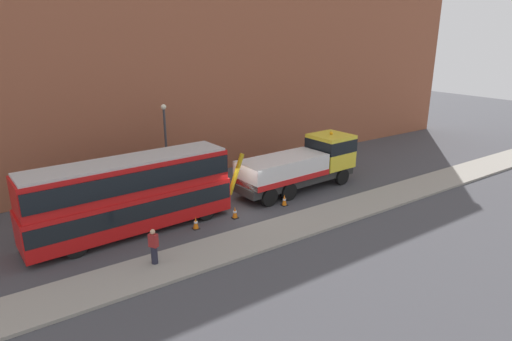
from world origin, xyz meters
TOP-DOWN VIEW (x-y plane):
  - ground_plane at (0.00, 0.00)m, footprint 120.00×120.00m
  - near_kerb at (0.00, -4.20)m, footprint 60.00×2.80m
  - building_facade at (0.00, 7.93)m, footprint 60.00×1.50m
  - recovery_tow_truck at (5.70, 0.41)m, footprint 10.20×3.04m
  - double_decker_bus at (-6.21, 0.39)m, footprint 11.13×3.04m
  - pedestrian_onlooker at (-6.69, -3.77)m, footprint 0.43×0.48m
  - traffic_cone_near_bus at (-3.31, -1.26)m, footprint 0.36×0.36m
  - traffic_cone_midway at (-0.77, -1.26)m, footprint 0.36×0.36m
  - traffic_cone_near_truck at (2.79, -1.36)m, footprint 0.36×0.36m
  - street_lamp at (-1.83, 5.74)m, footprint 0.36×0.36m

SIDE VIEW (x-z plane):
  - ground_plane at x=0.00m, z-range 0.00..0.00m
  - near_kerb at x=0.00m, z-range 0.00..0.15m
  - traffic_cone_near_bus at x=-3.31m, z-range -0.02..0.70m
  - traffic_cone_midway at x=-0.77m, z-range -0.02..0.70m
  - traffic_cone_near_truck at x=2.79m, z-range -0.02..0.70m
  - pedestrian_onlooker at x=-6.69m, z-range 0.13..1.84m
  - recovery_tow_truck at x=5.70m, z-range -0.08..3.59m
  - double_decker_bus at x=-6.21m, z-range 0.20..4.26m
  - street_lamp at x=-1.83m, z-range 0.56..6.39m
  - building_facade at x=0.00m, z-range 0.07..16.07m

